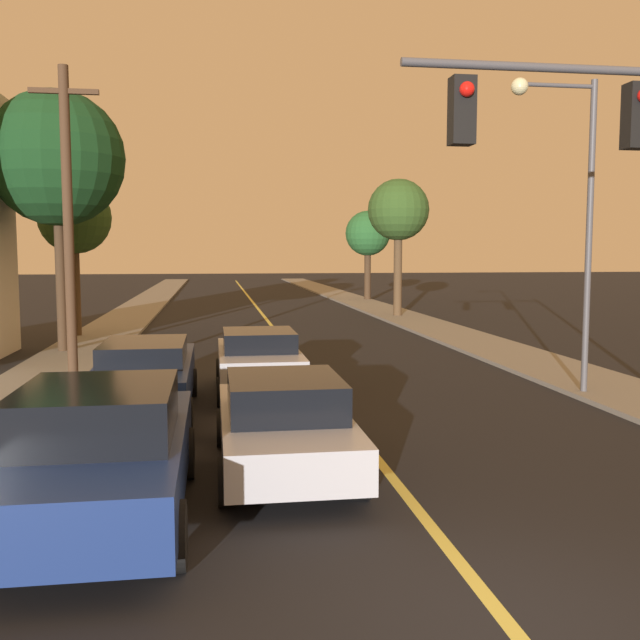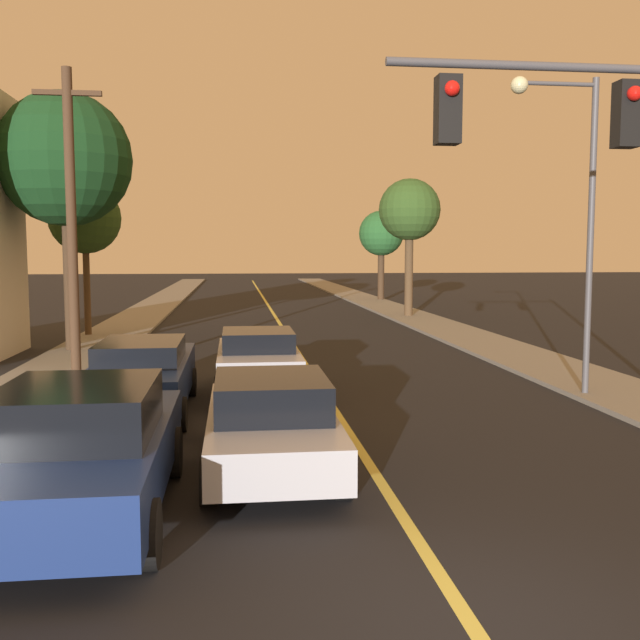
# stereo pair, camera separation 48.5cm
# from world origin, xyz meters

# --- Properties ---
(ground_plane) EXTENTS (200.00, 200.00, 0.00)m
(ground_plane) POSITION_xyz_m (0.00, 0.00, 0.00)
(ground_plane) COLOR black
(road_surface) EXTENTS (10.56, 80.00, 0.01)m
(road_surface) POSITION_xyz_m (0.00, 36.00, 0.01)
(road_surface) COLOR black
(road_surface) RESTS_ON ground
(sidewalk_left) EXTENTS (2.50, 80.00, 0.12)m
(sidewalk_left) POSITION_xyz_m (-6.53, 36.00, 0.06)
(sidewalk_left) COLOR gray
(sidewalk_left) RESTS_ON ground
(sidewalk_right) EXTENTS (2.50, 80.00, 0.12)m
(sidewalk_right) POSITION_xyz_m (6.53, 36.00, 0.06)
(sidewalk_right) COLOR gray
(sidewalk_right) RESTS_ON ground
(car_near_lane_front) EXTENTS (1.93, 4.47, 1.42)m
(car_near_lane_front) POSITION_xyz_m (-1.48, 4.71, 0.73)
(car_near_lane_front) COLOR #A5A8B2
(car_near_lane_front) RESTS_ON ground
(car_near_lane_second) EXTENTS (1.90, 4.15, 1.45)m
(car_near_lane_second) POSITION_xyz_m (-1.48, 10.46, 0.76)
(car_near_lane_second) COLOR #A5A8B2
(car_near_lane_second) RESTS_ON ground
(car_outer_lane_front) EXTENTS (2.07, 4.79, 1.66)m
(car_outer_lane_front) POSITION_xyz_m (-3.80, 3.05, 0.85)
(car_outer_lane_front) COLOR navy
(car_outer_lane_front) RESTS_ON ground
(car_outer_lane_second) EXTENTS (1.89, 5.09, 1.48)m
(car_outer_lane_second) POSITION_xyz_m (-3.80, 8.72, 0.77)
(car_outer_lane_second) COLOR navy
(car_outer_lane_second) RESTS_ON ground
(streetlamp_right) EXTENTS (1.93, 0.36, 6.73)m
(streetlamp_right) POSITION_xyz_m (5.16, 9.11, 4.48)
(streetlamp_right) COLOR #47474C
(streetlamp_right) RESTS_ON ground
(utility_pole_left) EXTENTS (1.60, 0.24, 7.44)m
(utility_pole_left) POSITION_xyz_m (-5.88, 12.46, 4.00)
(utility_pole_left) COLOR #422D1E
(utility_pole_left) RESTS_ON ground
(tree_left_near) EXTENTS (4.11, 4.11, 7.97)m
(tree_left_near) POSITION_xyz_m (-7.13, 17.58, 6.01)
(tree_left_near) COLOR #3D2B1C
(tree_left_near) RESTS_ON ground
(tree_left_far) EXTENTS (2.63, 2.63, 5.63)m
(tree_left_far) POSITION_xyz_m (-7.42, 21.77, 4.41)
(tree_left_far) COLOR #4C3823
(tree_left_far) RESTS_ON ground
(tree_right_near) EXTENTS (2.94, 2.94, 6.55)m
(tree_right_near) POSITION_xyz_m (6.36, 28.08, 5.13)
(tree_right_near) COLOR #4C3823
(tree_right_near) RESTS_ON ground
(tree_right_far) EXTENTS (2.89, 2.89, 5.71)m
(tree_right_far) POSITION_xyz_m (7.46, 39.88, 4.32)
(tree_right_far) COLOR #3D2B1C
(tree_right_far) RESTS_ON ground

